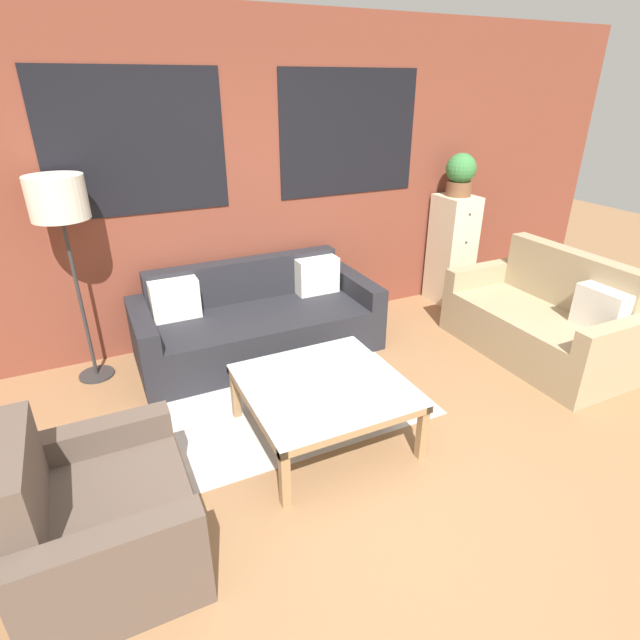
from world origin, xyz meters
name	(u,v)px	position (x,y,z in m)	size (l,w,h in m)	color
ground_plane	(394,481)	(0.00, 0.00, 0.00)	(16.00, 16.00, 0.00)	#8E6642
wall_back_brick	(253,184)	(0.00, 2.44, 1.41)	(8.40, 0.09, 2.80)	brown
rug	(290,391)	(-0.19, 1.20, 0.00)	(1.89, 1.56, 0.00)	#BCB7B2
couch_dark	(258,323)	(-0.19, 1.95, 0.28)	(2.11, 0.88, 0.78)	#232328
settee_vintage	(542,322)	(2.06, 0.81, 0.31)	(0.80, 1.60, 0.92)	tan
armchair_corner	(100,520)	(-1.63, 0.17, 0.28)	(0.80, 0.95, 0.84)	brown
coffee_table	(323,390)	(-0.19, 0.60, 0.37)	(1.03, 1.03, 0.42)	silver
floor_lamp	(59,206)	(-1.57, 2.12, 1.43)	(0.40, 0.40, 1.64)	#2D2D2D
drawer_cabinet	(451,250)	(2.11, 2.15, 0.58)	(0.36, 0.43, 1.17)	beige
potted_plant	(460,174)	(2.11, 2.15, 1.39)	(0.30, 0.30, 0.42)	brown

